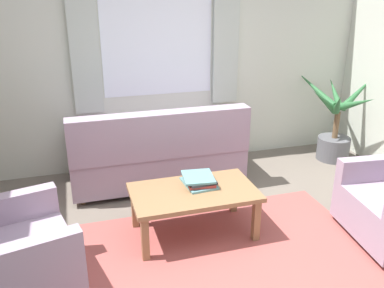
{
  "coord_description": "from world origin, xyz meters",
  "views": [
    {
      "loc": [
        -1.0,
        -2.53,
        2.09
      ],
      "look_at": [
        -0.03,
        0.7,
        0.8
      ],
      "focal_mm": 38.05,
      "sensor_mm": 36.0,
      "label": 1
    }
  ],
  "objects_px": {
    "coffee_table": "(194,196)",
    "book_stack_on_table": "(199,180)",
    "couch": "(158,154)",
    "potted_plant": "(335,128)",
    "armchair_left": "(3,257)"
  },
  "relations": [
    {
      "from": "coffee_table",
      "to": "book_stack_on_table",
      "type": "height_order",
      "value": "book_stack_on_table"
    },
    {
      "from": "couch",
      "to": "potted_plant",
      "type": "xyz_separation_m",
      "value": [
        2.34,
        0.08,
        0.05
      ]
    },
    {
      "from": "armchair_left",
      "to": "book_stack_on_table",
      "type": "xyz_separation_m",
      "value": [
        1.59,
        0.51,
        0.13
      ]
    },
    {
      "from": "couch",
      "to": "book_stack_on_table",
      "type": "xyz_separation_m",
      "value": [
        0.17,
        -0.99,
        0.11
      ]
    },
    {
      "from": "armchair_left",
      "to": "book_stack_on_table",
      "type": "bearing_deg",
      "value": -85.84
    },
    {
      "from": "couch",
      "to": "book_stack_on_table",
      "type": "height_order",
      "value": "couch"
    },
    {
      "from": "couch",
      "to": "armchair_left",
      "type": "xyz_separation_m",
      "value": [
        -1.42,
        -1.5,
        -0.01
      ]
    },
    {
      "from": "couch",
      "to": "potted_plant",
      "type": "distance_m",
      "value": 2.35
    },
    {
      "from": "potted_plant",
      "to": "armchair_left",
      "type": "bearing_deg",
      "value": -157.15
    },
    {
      "from": "book_stack_on_table",
      "to": "potted_plant",
      "type": "relative_size",
      "value": 0.32
    },
    {
      "from": "couch",
      "to": "coffee_table",
      "type": "xyz_separation_m",
      "value": [
        0.09,
        -1.09,
        0.01
      ]
    },
    {
      "from": "armchair_left",
      "to": "potted_plant",
      "type": "height_order",
      "value": "potted_plant"
    },
    {
      "from": "coffee_table",
      "to": "book_stack_on_table",
      "type": "bearing_deg",
      "value": 50.08
    },
    {
      "from": "armchair_left",
      "to": "potted_plant",
      "type": "bearing_deg",
      "value": -80.82
    },
    {
      "from": "armchair_left",
      "to": "couch",
      "type": "bearing_deg",
      "value": -56.97
    }
  ]
}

